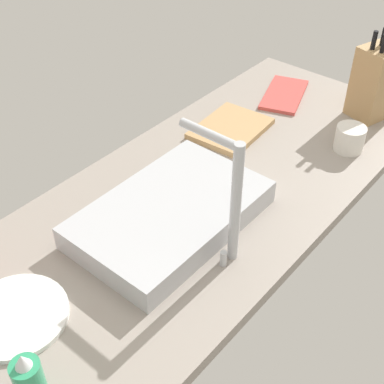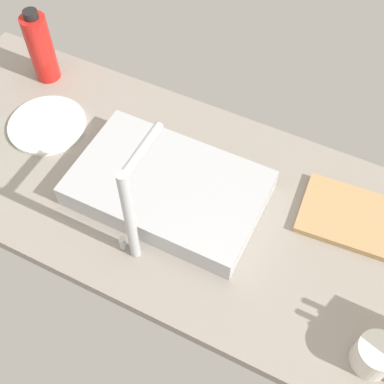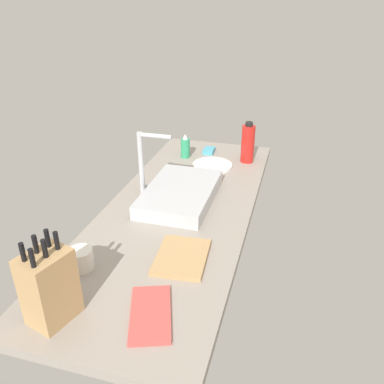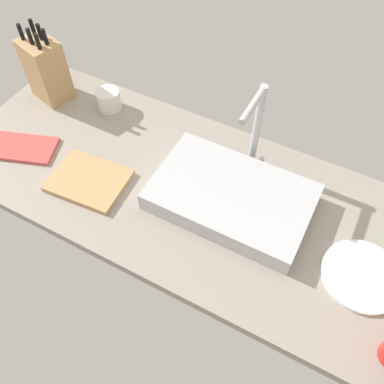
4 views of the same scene
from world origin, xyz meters
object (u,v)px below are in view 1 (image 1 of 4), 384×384
(knife_block, at_px, (377,81))
(dish_towel, at_px, (284,95))
(cutting_board, at_px, (231,129))
(soap_bottle, at_px, (30,382))
(sink_basin, at_px, (170,214))
(coffee_mug, at_px, (350,138))
(faucet, at_px, (229,191))
(dinner_plate, at_px, (16,316))

(knife_block, xyz_separation_m, dish_towel, (0.08, -0.27, -0.11))
(cutting_board, distance_m, soap_bottle, 0.98)
(sink_basin, relative_size, coffee_mug, 5.53)
(knife_block, distance_m, dish_towel, 0.31)
(knife_block, height_order, coffee_mug, knife_block)
(faucet, bearing_deg, soap_bottle, -4.43)
(sink_basin, bearing_deg, coffee_mug, 162.24)
(faucet, xyz_separation_m, knife_block, (-0.80, -0.02, -0.07))
(sink_basin, distance_m, soap_bottle, 0.52)
(sink_basin, xyz_separation_m, knife_block, (-0.81, 0.14, 0.08))
(faucet, distance_m, coffee_mug, 0.59)
(dish_towel, bearing_deg, faucet, 22.29)
(knife_block, height_order, cutting_board, knife_block)
(dinner_plate, relative_size, dish_towel, 0.93)
(soap_bottle, relative_size, dinner_plate, 0.63)
(dish_towel, relative_size, coffee_mug, 2.74)
(cutting_board, height_order, dinner_plate, cutting_board)
(knife_block, height_order, soap_bottle, knife_block)
(dish_towel, height_order, coffee_mug, coffee_mug)
(faucet, xyz_separation_m, cutting_board, (-0.43, -0.30, -0.18))
(dish_towel, bearing_deg, sink_basin, 10.11)
(sink_basin, distance_m, cutting_board, 0.46)
(sink_basin, distance_m, dish_towel, 0.74)
(cutting_board, bearing_deg, knife_block, 142.87)
(knife_block, distance_m, dinner_plate, 1.25)
(faucet, bearing_deg, dish_towel, -157.71)
(soap_bottle, bearing_deg, dinner_plate, -115.57)
(knife_block, bearing_deg, soap_bottle, 15.28)
(sink_basin, height_order, dish_towel, sink_basin)
(faucet, bearing_deg, dinner_plate, -27.38)
(cutting_board, relative_size, soap_bottle, 1.70)
(sink_basin, height_order, soap_bottle, soap_bottle)
(dinner_plate, distance_m, coffee_mug, 1.02)
(sink_basin, bearing_deg, dinner_plate, -7.62)
(knife_block, relative_size, dinner_plate, 1.29)
(faucet, xyz_separation_m, soap_bottle, (0.51, -0.04, -0.13))
(soap_bottle, distance_m, dinner_plate, 0.21)
(coffee_mug, bearing_deg, sink_basin, -17.76)
(cutting_board, xyz_separation_m, coffee_mug, (-0.14, 0.32, 0.03))
(sink_basin, xyz_separation_m, dinner_plate, (0.42, -0.06, -0.03))
(soap_bottle, bearing_deg, faucet, 175.57)
(cutting_board, relative_size, dish_towel, 1.01)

